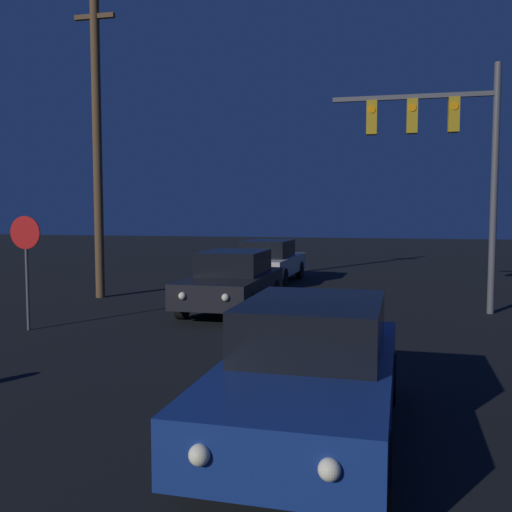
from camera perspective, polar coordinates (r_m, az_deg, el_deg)
The scene contains 6 objects.
car_near at distance 6.97m, azimuth 5.52°, elevation -11.09°, with size 2.05×4.87×1.61m.
car_mid at distance 15.50m, azimuth -2.36°, elevation -2.46°, with size 1.99×4.85×1.61m.
car_far at distance 21.61m, azimuth 1.33°, elevation -0.50°, with size 2.13×4.90×1.61m.
traffic_signal_mast at distance 16.06m, azimuth 18.59°, elevation 10.44°, with size 4.29×0.30×6.50m.
stop_sign at distance 13.81m, azimuth -22.01°, elevation 0.53°, with size 0.74×0.07×2.59m.
utility_pole at distance 18.52m, azimuth -15.60°, elevation 11.12°, with size 1.29×0.28×9.52m.
Camera 1 is at (2.59, 0.92, 2.68)m, focal length 40.00 mm.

